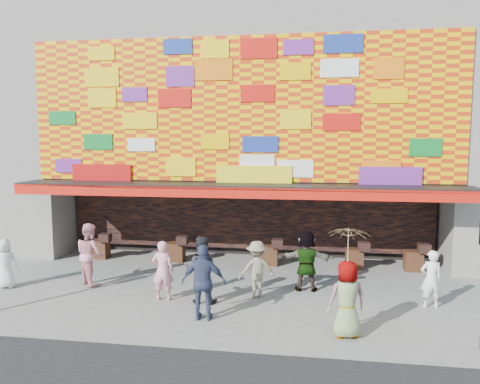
{
  "coord_description": "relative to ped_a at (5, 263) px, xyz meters",
  "views": [
    {
      "loc": [
        2.41,
        -11.95,
        4.6
      ],
      "look_at": [
        0.31,
        2.0,
        2.96
      ],
      "focal_mm": 35.0,
      "sensor_mm": 36.0,
      "label": 1
    }
  ],
  "objects": [
    {
      "name": "ped_g",
      "position": [
        10.09,
        -2.09,
        0.13
      ],
      "size": [
        1.0,
        0.79,
        1.8
      ],
      "primitive_type": "imported",
      "rotation": [
        0.0,
        0.0,
        3.41
      ],
      "color": "gray",
      "rests_on": "ground"
    },
    {
      "name": "ped_c",
      "position": [
        6.24,
        -0.35,
        0.17
      ],
      "size": [
        0.94,
        0.75,
        1.88
      ],
      "primitive_type": "imported",
      "rotation": [
        0.0,
        0.0,
        3.18
      ],
      "color": "#222327",
      "rests_on": "ground"
    },
    {
      "name": "ped_f",
      "position": [
        9.14,
        1.14,
        0.15
      ],
      "size": [
        1.72,
        0.61,
        1.84
      ],
      "primitive_type": "imported",
      "rotation": [
        0.0,
        0.0,
        3.18
      ],
      "color": "gray",
      "rests_on": "ground"
    },
    {
      "name": "ground",
      "position": [
        6.79,
        -0.79,
        -0.77
      ],
      "size": [
        90.0,
        90.0,
        0.0
      ],
      "primitive_type": "plane",
      "color": "slate",
      "rests_on": "ground"
    },
    {
      "name": "ped_h",
      "position": [
        12.5,
        0.21,
        0.03
      ],
      "size": [
        0.62,
        0.44,
        1.58
      ],
      "primitive_type": "imported",
      "rotation": [
        0.0,
        0.0,
        3.26
      ],
      "color": "white",
      "rests_on": "ground"
    },
    {
      "name": "ped_i",
      "position": [
        2.4,
        0.75,
        0.21
      ],
      "size": [
        1.2,
        1.17,
        1.95
      ],
      "primitive_type": "imported",
      "rotation": [
        0.0,
        0.0,
        2.46
      ],
      "color": "pink",
      "rests_on": "ground"
    },
    {
      "name": "ped_b",
      "position": [
        5.12,
        -0.31,
        0.09
      ],
      "size": [
        0.66,
        0.46,
        1.71
      ],
      "primitive_type": "imported",
      "rotation": [
        0.0,
        0.0,
        3.23
      ],
      "color": "pink",
      "rests_on": "ground"
    },
    {
      "name": "ped_d",
      "position": [
        7.73,
        0.31,
        0.06
      ],
      "size": [
        1.2,
        0.92,
        1.65
      ],
      "primitive_type": "imported",
      "rotation": [
        0.0,
        0.0,
        3.46
      ],
      "color": "gray",
      "rests_on": "ground"
    },
    {
      "name": "shop_building",
      "position": [
        6.79,
        7.39,
        4.47
      ],
      "size": [
        15.2,
        9.4,
        10.0
      ],
      "color": "gray",
      "rests_on": "ground"
    },
    {
      "name": "ped_e",
      "position": [
        6.6,
        -1.56,
        0.2
      ],
      "size": [
        1.16,
        0.53,
        1.94
      ],
      "primitive_type": "imported",
      "rotation": [
        0.0,
        0.0,
        3.19
      ],
      "color": "#374161",
      "rests_on": "ground"
    },
    {
      "name": "ped_a",
      "position": [
        0.0,
        0.0,
        0.0
      ],
      "size": [
        0.86,
        0.69,
        1.53
      ],
      "primitive_type": "imported",
      "rotation": [
        0.0,
        0.0,
        3.45
      ],
      "color": "white",
      "rests_on": "ground"
    },
    {
      "name": "parasol",
      "position": [
        10.09,
        -2.09,
        1.37
      ],
      "size": [
        1.16,
        1.17,
        1.83
      ],
      "color": "beige",
      "rests_on": "ground"
    }
  ]
}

